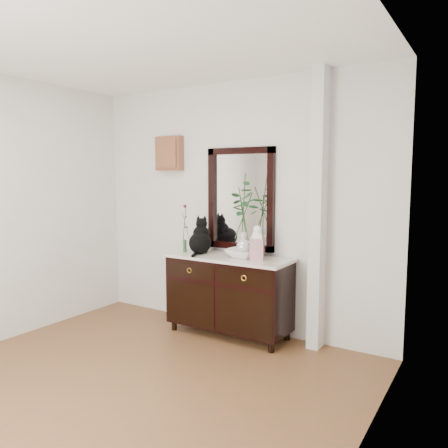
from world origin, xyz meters
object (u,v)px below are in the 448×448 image
Objects in this scene: cat at (200,236)px; lotus_bowl at (243,253)px; sideboard at (229,291)px; ginger_jar at (257,242)px.

lotus_bowl is at bearing -17.47° from cat.
sideboard is at bearing -19.19° from cat.
cat reaches higher than lotus_bowl.
cat is 0.70m from ginger_jar.
ginger_jar is at bearing -22.41° from cat.
lotus_bowl is (0.52, 0.04, -0.15)m from cat.
ginger_jar is (0.19, -0.05, 0.14)m from lotus_bowl.
lotus_bowl is (0.16, 0.02, 0.42)m from sideboard.
lotus_bowl is at bearing 7.92° from sideboard.
ginger_jar is at bearing -14.39° from lotus_bowl.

